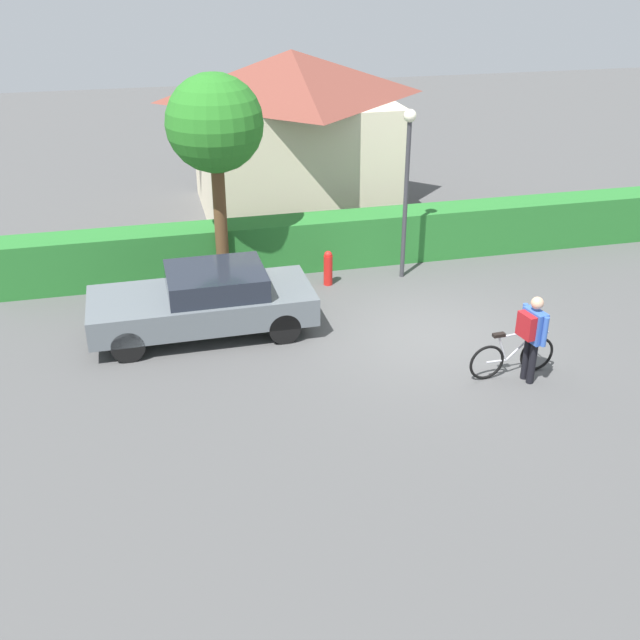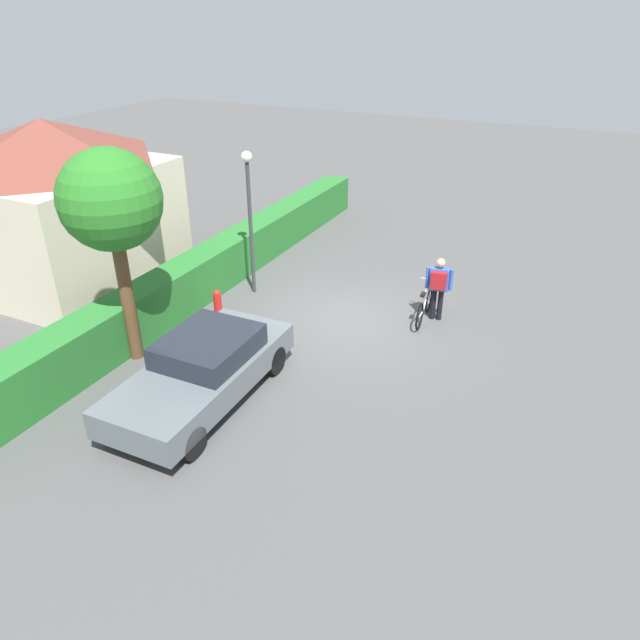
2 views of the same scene
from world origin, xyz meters
TOP-DOWN VIEW (x-y plane):
  - ground_plane at (0.00, 0.00)m, footprint 60.00×60.00m
  - hedge_row at (0.00, 4.04)m, footprint 16.98×0.90m
  - house_distant at (-1.01, 8.21)m, footprint 5.33×5.15m
  - parked_car_near at (-4.24, 1.16)m, footprint 4.36×1.85m
  - bicycle at (0.89, -1.79)m, footprint 1.68×0.50m
  - person_rider at (1.05, -2.04)m, footprint 0.41×0.65m
  - street_lamp at (0.46, 2.91)m, footprint 0.28×0.28m
  - tree_kerbside at (-3.61, 3.51)m, footprint 2.05×2.05m
  - fire_hydrant at (-1.33, 2.86)m, footprint 0.20×0.20m

SIDE VIEW (x-z plane):
  - ground_plane at x=0.00m, z-range 0.00..0.00m
  - bicycle at x=0.89m, z-range -0.08..0.83m
  - fire_hydrant at x=-1.33m, z-range 0.01..0.82m
  - hedge_row at x=0.00m, z-range 0.00..1.20m
  - parked_car_near at x=-4.24m, z-range 0.03..1.35m
  - person_rider at x=1.05m, z-range 0.17..1.80m
  - house_distant at x=-1.01m, z-range 0.04..4.47m
  - street_lamp at x=0.46m, z-range 0.60..4.42m
  - tree_kerbside at x=-3.61m, z-range 1.24..5.87m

